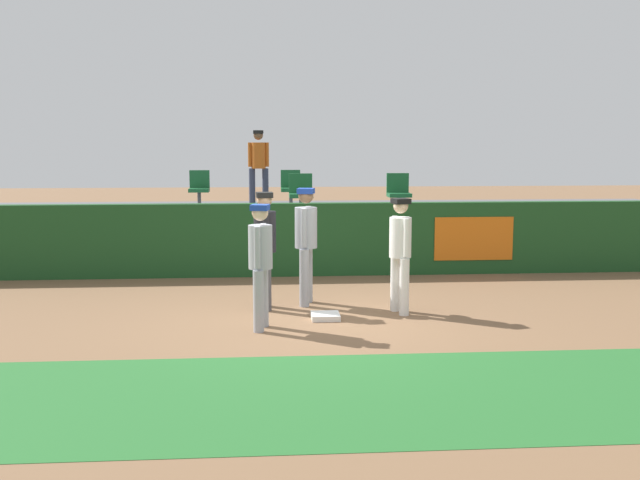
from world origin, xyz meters
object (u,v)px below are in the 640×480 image
seat_back_center (291,186)px  seat_back_left (199,187)px  seat_front_center (301,192)px  spectator_hooded (259,162)px  first_base (325,316)px  player_umpire (265,242)px  player_coach_visitor (260,258)px  player_runner_visitor (306,238)px  seat_front_right (399,191)px  player_fielder_home (400,247)px

seat_back_center → seat_back_left: size_ratio=1.00×
seat_front_center → spectator_hooded: bearing=109.6°
first_base → seat_back_center: 6.87m
player_umpire → spectator_hooded: spectator_hooded is taller
first_base → player_coach_visitor: bearing=-150.7°
spectator_hooded → seat_back_left: bearing=24.1°
player_runner_visitor → seat_front_right: size_ratio=2.14×
first_base → player_runner_visitor: bearing=102.4°
player_fielder_home → player_coach_visitor: bearing=-83.8°
player_fielder_home → player_runner_visitor: player_runner_visitor is taller
first_base → spectator_hooded: spectator_hooded is taller
player_fielder_home → player_runner_visitor: 1.50m
player_fielder_home → seat_front_right: bearing=154.4°
player_umpire → seat_front_center: seat_front_center is taller
seat_front_center → seat_front_right: bearing=-0.0°
player_umpire → spectator_hooded: 6.69m
first_base → player_fielder_home: (1.12, 0.30, 0.93)m
first_base → player_runner_visitor: 1.42m
player_umpire → player_coach_visitor: bearing=-8.4°
player_fielder_home → seat_front_right: seat_front_right is taller
spectator_hooded → seat_front_right: bearing=138.6°
seat_back_center → seat_front_center: size_ratio=1.00×
seat_back_left → spectator_hooded: (1.34, 0.63, 0.54)m
player_coach_visitor → spectator_hooded: bearing=-167.4°
first_base → player_fielder_home: 1.49m
first_base → seat_front_center: seat_front_center is taller
first_base → seat_back_center: size_ratio=0.48×
player_runner_visitor → player_fielder_home: bearing=75.7°
seat_back_center → seat_front_center: (0.14, -1.80, 0.00)m
seat_front_center → spectator_hooded: spectator_hooded is taller
first_base → spectator_hooded: size_ratio=0.23×
player_coach_visitor → player_umpire: bearing=-170.7°
player_fielder_home → seat_front_center: seat_front_center is taller
seat_front_right → seat_back_left: (-4.22, 1.80, -0.00)m
player_fielder_home → player_umpire: 2.01m
seat_back_center → seat_front_right: (2.16, -1.80, 0.00)m
player_umpire → seat_front_center: bearing=164.3°
seat_front_right → player_coach_visitor: bearing=-117.6°
player_coach_visitor → seat_back_center: seat_back_center is taller
first_base → seat_back_center: seat_back_center is taller
player_fielder_home → seat_back_center: seat_back_center is taller
player_umpire → seat_back_center: 6.03m
player_fielder_home → player_umpire: (-1.96, 0.44, 0.04)m
player_runner_visitor → player_coach_visitor: 1.65m
seat_front_right → spectator_hooded: spectator_hooded is taller
player_fielder_home → seat_front_right: (0.81, 4.62, 0.50)m
first_base → player_coach_visitor: player_coach_visitor is taller
player_fielder_home → player_coach_visitor: 2.19m
player_runner_visitor → spectator_hooded: spectator_hooded is taller
spectator_hooded → seat_back_center: bearing=137.6°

